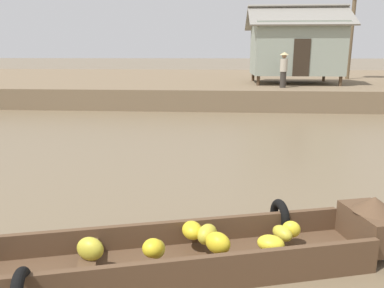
{
  "coord_description": "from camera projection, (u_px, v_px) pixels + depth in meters",
  "views": [
    {
      "loc": [
        -0.03,
        -0.39,
        2.63
      ],
      "look_at": [
        -0.57,
        6.88,
        0.83
      ],
      "focal_mm": 34.88,
      "sensor_mm": 36.0,
      "label": 1
    }
  ],
  "objects": [
    {
      "name": "ground_plane",
      "position": [
        220.0,
        146.0,
        10.69
      ],
      "size": [
        300.0,
        300.0,
        0.0
      ],
      "primitive_type": "plane",
      "color": "#726047"
    },
    {
      "name": "riverbank_strip",
      "position": [
        220.0,
        83.0,
        26.24
      ],
      "size": [
        160.0,
        20.0,
        0.97
      ],
      "primitive_type": "cube",
      "color": "#756047",
      "rests_on": "ground"
    },
    {
      "name": "banana_boat",
      "position": [
        177.0,
        252.0,
        4.55
      ],
      "size": [
        5.89,
        2.51,
        0.78
      ],
      "color": "brown",
      "rests_on": "ground"
    },
    {
      "name": "stilt_house_left",
      "position": [
        295.0,
        48.0,
        19.84
      ],
      "size": [
        5.17,
        4.0,
        4.05
      ],
      "color": "#4C3826",
      "rests_on": "riverbank_strip"
    },
    {
      "name": "vendor_person",
      "position": [
        284.0,
        68.0,
        17.62
      ],
      "size": [
        0.44,
        0.44,
        1.66
      ],
      "color": "#332D28",
      "rests_on": "riverbank_strip"
    }
  ]
}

